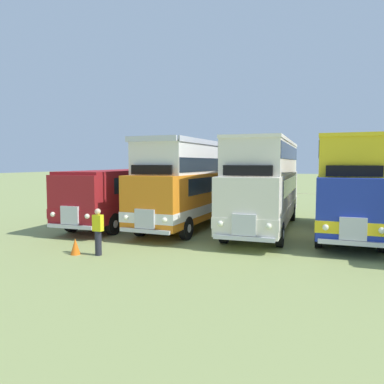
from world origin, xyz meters
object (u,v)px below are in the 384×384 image
object	(u,v)px
bus_third_in_row	(265,181)
cone_near_end	(75,246)
bus_second_in_row	(193,182)
bus_first_in_row	(132,191)
bus_fourth_in_row	(347,183)
marshal_person	(98,231)

from	to	relation	value
bus_third_in_row	cone_near_end	world-z (taller)	bus_third_in_row
bus_second_in_row	bus_third_in_row	world-z (taller)	bus_second_in_row
bus_first_in_row	bus_fourth_in_row	bearing A→B (deg)	0.22
marshal_person	bus_third_in_row	bearing A→B (deg)	57.51
bus_third_in_row	marshal_person	world-z (taller)	bus_third_in_row
bus_first_in_row	bus_third_in_row	xyz separation A→B (m)	(7.68, 0.02, 0.72)
bus_first_in_row	bus_fourth_in_row	size ratio (longest dim) A/B	1.15
bus_third_in_row	cone_near_end	bearing A→B (deg)	-126.21
bus_third_in_row	bus_fourth_in_row	world-z (taller)	same
bus_third_in_row	marshal_person	size ratio (longest dim) A/B	6.29
bus_fourth_in_row	cone_near_end	distance (m)	12.45
bus_first_in_row	cone_near_end	distance (m)	8.10
bus_fourth_in_row	marshal_person	xyz separation A→B (m)	(-8.63, -7.54, -1.58)
bus_third_in_row	bus_fourth_in_row	size ratio (longest dim) A/B	1.11
bus_first_in_row	marshal_person	xyz separation A→B (m)	(2.89, -7.50, -0.87)
bus_third_in_row	bus_first_in_row	bearing A→B (deg)	-179.82
bus_second_in_row	marshal_person	xyz separation A→B (m)	(-0.96, -7.32, -1.47)
bus_second_in_row	bus_third_in_row	xyz separation A→B (m)	(3.83, 0.21, 0.11)
bus_first_in_row	cone_near_end	size ratio (longest dim) A/B	18.71
bus_first_in_row	cone_near_end	bearing A→B (deg)	-75.31
bus_third_in_row	bus_fourth_in_row	xyz separation A→B (m)	(3.84, 0.02, -0.01)
bus_first_in_row	bus_fourth_in_row	distance (m)	11.54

